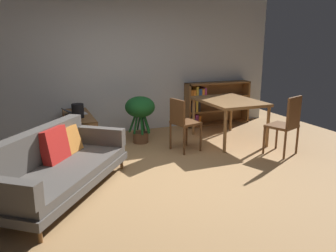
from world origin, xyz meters
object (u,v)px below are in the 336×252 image
(dining_table, at_px, (229,104))
(bookshelf, at_px, (213,103))
(media_console, at_px, (79,131))
(dining_chair_far, at_px, (183,121))
(potted_floor_plant, at_px, (140,111))
(desk_speaker, at_px, (78,111))
(fabric_couch, at_px, (54,165))
(dining_chair_near, at_px, (287,122))
(open_laptop, at_px, (76,112))

(dining_table, height_order, bookshelf, bookshelf)
(media_console, bearing_deg, dining_chair_far, -27.86)
(potted_floor_plant, relative_size, dining_chair_far, 0.95)
(bookshelf, bearing_deg, desk_speaker, -164.27)
(desk_speaker, height_order, potted_floor_plant, potted_floor_plant)
(fabric_couch, bearing_deg, media_console, 73.12)
(potted_floor_plant, relative_size, dining_table, 0.66)
(dining_chair_far, bearing_deg, fabric_couch, -156.82)
(dining_chair_far, distance_m, bookshelf, 2.04)
(potted_floor_plant, bearing_deg, bookshelf, 21.80)
(dining_chair_near, distance_m, bookshelf, 2.30)
(open_laptop, height_order, potted_floor_plant, potted_floor_plant)
(open_laptop, xyz_separation_m, dining_table, (2.67, -0.70, 0.09))
(media_console, relative_size, dining_chair_near, 1.33)
(fabric_couch, bearing_deg, dining_chair_far, 23.18)
(fabric_couch, bearing_deg, open_laptop, 74.99)
(desk_speaker, relative_size, dining_chair_far, 0.26)
(dining_table, relative_size, bookshelf, 0.87)
(potted_floor_plant, bearing_deg, dining_chair_far, -54.64)
(potted_floor_plant, distance_m, dining_chair_near, 2.51)
(potted_floor_plant, height_order, dining_table, potted_floor_plant)
(open_laptop, bearing_deg, potted_floor_plant, -11.82)
(fabric_couch, height_order, potted_floor_plant, potted_floor_plant)
(dining_table, xyz_separation_m, dining_chair_near, (0.43, -1.06, -0.15))
(media_console, relative_size, desk_speaker, 5.58)
(open_laptop, distance_m, dining_table, 2.76)
(media_console, bearing_deg, dining_chair_near, -28.29)
(fabric_couch, height_order, desk_speaker, desk_speaker)
(open_laptop, relative_size, bookshelf, 0.28)
(desk_speaker, distance_m, bookshelf, 3.13)
(open_laptop, bearing_deg, dining_table, -14.75)
(media_console, bearing_deg, fabric_couch, -106.88)
(media_console, bearing_deg, dining_table, -12.52)
(media_console, xyz_separation_m, desk_speaker, (-0.03, -0.20, 0.41))
(fabric_couch, relative_size, dining_chair_far, 2.46)
(fabric_couch, distance_m, dining_chair_far, 2.31)
(fabric_couch, relative_size, dining_chair_near, 2.26)
(open_laptop, height_order, desk_speaker, desk_speaker)
(fabric_couch, height_order, dining_table, same)
(media_console, relative_size, open_laptop, 3.05)
(media_console, distance_m, dining_chair_far, 1.81)
(fabric_couch, bearing_deg, desk_speaker, 72.05)
(desk_speaker, bearing_deg, open_laptop, 90.28)
(bookshelf, bearing_deg, open_laptop, -170.00)
(media_console, distance_m, open_laptop, 0.34)
(fabric_couch, relative_size, dining_table, 1.69)
(media_console, xyz_separation_m, open_laptop, (-0.03, 0.12, 0.32))
(media_console, xyz_separation_m, potted_floor_plant, (1.07, -0.11, 0.30))
(open_laptop, bearing_deg, media_console, -75.43)
(fabric_couch, height_order, open_laptop, fabric_couch)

